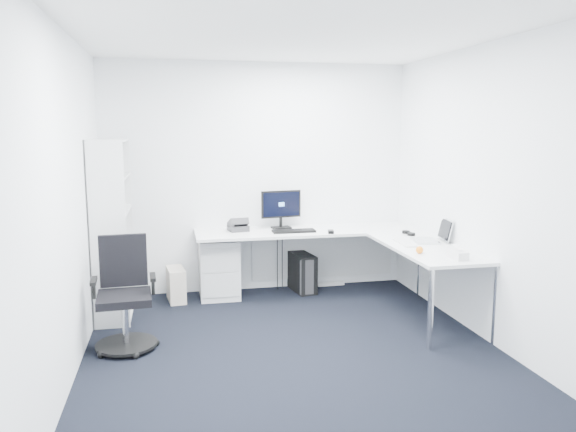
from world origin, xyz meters
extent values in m
plane|color=black|center=(0.00, 0.00, 0.00)|extent=(4.20, 4.20, 0.00)
plane|color=white|center=(0.00, 0.00, 2.70)|extent=(4.20, 4.20, 0.00)
cube|color=white|center=(0.00, 2.10, 1.35)|extent=(3.60, 0.02, 2.70)
cube|color=white|center=(0.00, -2.10, 1.35)|extent=(3.60, 0.02, 2.70)
cube|color=white|center=(-1.80, 0.00, 1.35)|extent=(0.02, 4.20, 2.70)
cube|color=white|center=(1.80, 0.00, 1.35)|extent=(0.02, 4.20, 2.70)
cube|color=silver|center=(-0.50, 1.87, 0.34)|extent=(0.45, 0.55, 0.68)
cube|color=black|center=(0.50, 1.87, 0.23)|extent=(0.28, 0.49, 0.46)
cube|color=beige|center=(-0.99, 1.78, 0.19)|extent=(0.22, 0.41, 0.38)
cube|color=silver|center=(0.90, 2.02, 0.02)|extent=(0.34, 0.07, 0.04)
cube|color=black|center=(0.34, 1.64, 0.78)|extent=(0.49, 0.17, 0.02)
cube|color=black|center=(0.73, 1.48, 0.79)|extent=(0.08, 0.12, 0.03)
cube|color=silver|center=(1.32, 0.78, 0.78)|extent=(0.15, 0.43, 0.01)
sphere|color=orange|center=(1.26, 0.31, 0.80)|extent=(0.07, 0.07, 0.07)
cube|color=silver|center=(1.51, 0.05, 0.81)|extent=(0.13, 0.22, 0.07)
camera|label=1|loc=(-1.01, -4.49, 1.94)|focal=35.00mm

